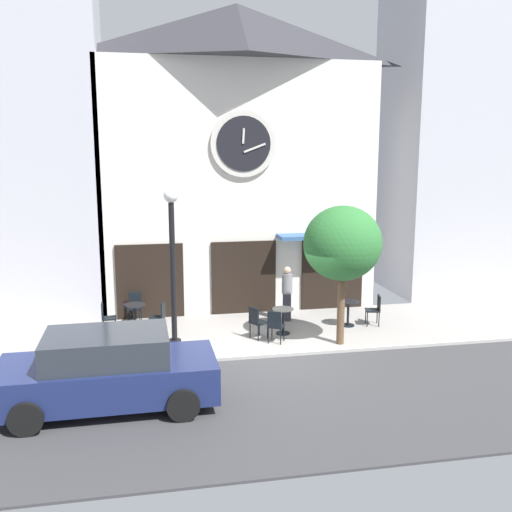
# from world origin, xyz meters

# --- Properties ---
(ground_plane) EXTENTS (27.35, 9.40, 0.13)m
(ground_plane) POSITION_xyz_m (0.00, -0.55, -0.02)
(ground_plane) COLOR gray
(clock_building) EXTENTS (8.76, 3.43, 9.57)m
(clock_building) POSITION_xyz_m (-0.27, 5.22, 4.93)
(clock_building) COLOR silver
(clock_building) RESTS_ON ground_plane
(neighbor_building_right) EXTENTS (5.39, 3.87, 14.34)m
(neighbor_building_right) POSITION_xyz_m (8.19, 6.07, 7.17)
(neighbor_building_right) COLOR #B2B2BC
(neighbor_building_right) RESTS_ON ground_plane
(street_lamp) EXTENTS (0.36, 0.36, 4.20)m
(street_lamp) POSITION_xyz_m (-2.64, 0.75, 2.14)
(street_lamp) COLOR black
(street_lamp) RESTS_ON ground_plane
(street_tree) EXTENTS (2.06, 1.86, 3.70)m
(street_tree) POSITION_xyz_m (1.74, 0.66, 2.71)
(street_tree) COLOR brown
(street_tree) RESTS_ON ground_plane
(cafe_table_center_left) EXTENTS (0.66, 0.66, 0.76)m
(cafe_table_center_left) POSITION_xyz_m (-3.67, 2.91, 0.52)
(cafe_table_center_left) COLOR black
(cafe_table_center_left) RESTS_ON ground_plane
(cafe_table_center) EXTENTS (0.60, 0.60, 0.74)m
(cafe_table_center) POSITION_xyz_m (0.43, 1.76, 0.48)
(cafe_table_center) COLOR black
(cafe_table_center) RESTS_ON ground_plane
(cafe_table_near_door) EXTENTS (0.65, 0.65, 0.76)m
(cafe_table_near_door) POSITION_xyz_m (2.49, 2.13, 0.51)
(cafe_table_near_door) COLOR black
(cafe_table_near_door) RESTS_ON ground_plane
(cafe_chair_facing_wall) EXTENTS (0.55, 0.55, 0.90)m
(cafe_chair_facing_wall) POSITION_xyz_m (-0.38, 1.48, 0.53)
(cafe_chair_facing_wall) COLOR black
(cafe_chair_facing_wall) RESTS_ON ground_plane
(cafe_chair_corner) EXTENTS (0.50, 0.50, 0.90)m
(cafe_chair_corner) POSITION_xyz_m (-2.96, 2.48, 0.53)
(cafe_chair_corner) COLOR black
(cafe_chair_corner) RESTS_ON ground_plane
(cafe_chair_under_awning) EXTENTS (0.45, 0.45, 0.90)m
(cafe_chair_under_awning) POSITION_xyz_m (-3.67, 3.72, 0.53)
(cafe_chair_under_awning) COLOR black
(cafe_chair_under_awning) RESTS_ON ground_plane
(cafe_chair_outer) EXTENTS (0.48, 0.48, 0.90)m
(cafe_chair_outer) POSITION_xyz_m (3.31, 2.04, 0.53)
(cafe_chair_outer) COLOR black
(cafe_chair_outer) RESTS_ON ground_plane
(cafe_chair_left_end) EXTENTS (0.54, 0.54, 0.90)m
(cafe_chair_left_end) POSITION_xyz_m (0.05, 1.03, 0.53)
(cafe_chair_left_end) COLOR black
(cafe_chair_left_end) RESTS_ON ground_plane
(cafe_chair_near_lamp) EXTENTS (0.42, 0.42, 0.90)m
(cafe_chair_near_lamp) POSITION_xyz_m (-4.45, 2.71, 0.53)
(cafe_chair_near_lamp) COLOR black
(cafe_chair_near_lamp) RESTS_ON ground_plane
(pedestrian_grey) EXTENTS (0.40, 0.40, 1.67)m
(pedestrian_grey) POSITION_xyz_m (0.86, 3.00, 0.86)
(pedestrian_grey) COLOR #2D2D38
(pedestrian_grey) RESTS_ON ground_plane
(parked_car_navy) EXTENTS (4.32, 2.06, 1.55)m
(parked_car_navy) POSITION_xyz_m (-4.11, -2.13, 0.76)
(parked_car_navy) COLOR navy
(parked_car_navy) RESTS_ON ground_plane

